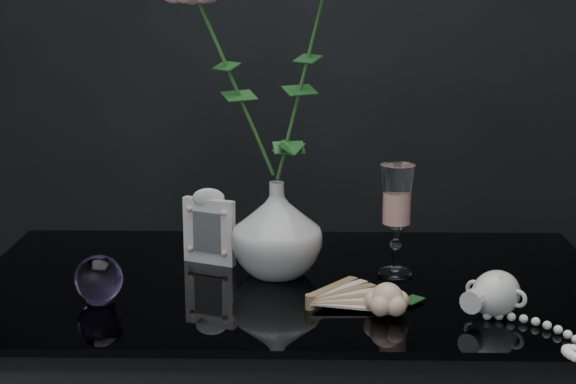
# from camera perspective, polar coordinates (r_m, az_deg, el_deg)

# --- Properties ---
(vase) EXTENTS (0.17, 0.17, 0.16)m
(vase) POSITION_cam_1_polar(r_m,az_deg,el_deg) (1.47, -0.73, -2.41)
(vase) COLOR silver
(vase) RESTS_ON table
(wine_glass) EXTENTS (0.07, 0.07, 0.19)m
(wine_glass) POSITION_cam_1_polar(r_m,az_deg,el_deg) (1.48, 7.02, -1.84)
(wine_glass) COLOR white
(wine_glass) RESTS_ON table
(picture_frame) EXTENTS (0.12, 0.11, 0.13)m
(picture_frame) POSITION_cam_1_polar(r_m,az_deg,el_deg) (1.54, -5.12, -2.20)
(picture_frame) COLOR white
(picture_frame) RESTS_ON table
(paperweight) EXTENTS (0.09, 0.09, 0.07)m
(paperweight) POSITION_cam_1_polar(r_m,az_deg,el_deg) (1.39, -12.13, -5.51)
(paperweight) COLOR #AE88DD
(paperweight) RESTS_ON table
(paper_fan) EXTENTS (0.31, 0.28, 0.03)m
(paper_fan) POSITION_cam_1_polar(r_m,az_deg,el_deg) (1.34, 1.45, -7.03)
(paper_fan) COLOR #F6E8C5
(paper_fan) RESTS_ON table
(loose_rose) EXTENTS (0.16, 0.18, 0.05)m
(loose_rose) POSITION_cam_1_polar(r_m,az_deg,el_deg) (1.32, 6.43, -6.91)
(loose_rose) COLOR beige
(loose_rose) RESTS_ON table
(pearl_jar) EXTENTS (0.34, 0.34, 0.07)m
(pearl_jar) POSITION_cam_1_polar(r_m,az_deg,el_deg) (1.34, 13.29, -6.28)
(pearl_jar) COLOR silver
(pearl_jar) RESTS_ON table
(roses) EXTENTS (0.30, 0.12, 0.43)m
(roses) POSITION_cam_1_polar(r_m,az_deg,el_deg) (1.42, -1.21, 8.80)
(roses) COLOR #FEAAA3
(roses) RESTS_ON vase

